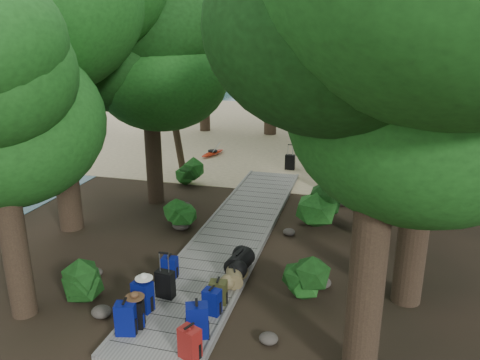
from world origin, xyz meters
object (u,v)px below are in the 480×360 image
(backpack_right_d, at_px, (218,291))
(backpack_right_a, at_px, (190,341))
(kayak, at_px, (213,152))
(backpack_right_b, at_px, (197,319))
(backpack_left_c, at_px, (143,295))
(sun_lounger, at_px, (369,156))
(duffel_right_khaki, at_px, (234,277))
(backpack_right_c, at_px, (212,300))
(backpack_left_b, at_px, (135,312))
(suitcase_on_boardwalk, at_px, (165,284))
(backpack_left_d, at_px, (170,266))
(backpack_left_a, at_px, (126,317))
(lone_suitcase_on_sand, at_px, (290,162))
(duffel_right_black, at_px, (240,262))

(backpack_right_d, bearing_deg, backpack_right_a, -94.96)
(kayak, bearing_deg, backpack_right_b, -55.32)
(backpack_left_c, bearing_deg, sun_lounger, 81.90)
(kayak, xyz_separation_m, sun_lounger, (7.17, 0.55, 0.15))
(duffel_right_khaki, xyz_separation_m, kayak, (-4.24, 11.28, -0.12))
(backpack_right_a, bearing_deg, backpack_right_c, 115.76)
(backpack_right_d, height_order, sun_lounger, backpack_right_d)
(backpack_left_b, relative_size, backpack_right_c, 1.08)
(kayak, height_order, sun_lounger, sun_lounger)
(suitcase_on_boardwalk, xyz_separation_m, kayak, (-2.93, 12.18, -0.24))
(backpack_right_b, bearing_deg, backpack_left_d, 103.13)
(backpack_right_c, height_order, suitcase_on_boardwalk, suitcase_on_boardwalk)
(backpack_right_c, bearing_deg, sun_lounger, 84.43)
(backpack_left_d, relative_size, suitcase_on_boardwalk, 0.89)
(duffel_right_khaki, bearing_deg, kayak, 91.87)
(backpack_left_a, xyz_separation_m, backpack_right_c, (1.38, 1.06, -0.06))
(backpack_left_c, xyz_separation_m, backpack_right_c, (1.42, 0.26, -0.06))
(backpack_right_d, bearing_deg, backpack_left_c, -161.00)
(backpack_left_a, relative_size, backpack_left_d, 1.32)
(backpack_left_b, distance_m, backpack_right_c, 1.55)
(backpack_left_b, height_order, lone_suitcase_on_sand, backpack_left_b)
(backpack_right_a, distance_m, backpack_right_d, 1.82)
(backpack_left_d, bearing_deg, backpack_right_b, -57.17)
(duffel_right_black, distance_m, suitcase_on_boardwalk, 1.98)
(sun_lounger, bearing_deg, suitcase_on_boardwalk, -107.36)
(duffel_right_khaki, height_order, suitcase_on_boardwalk, suitcase_on_boardwalk)
(backpack_right_b, bearing_deg, backpack_left_a, 169.06)
(suitcase_on_boardwalk, relative_size, lone_suitcase_on_sand, 0.97)
(backpack_right_c, height_order, kayak, backpack_right_c)
(backpack_left_a, height_order, backpack_right_a, backpack_left_a)
(backpack_right_c, bearing_deg, backpack_left_b, -140.53)
(backpack_left_d, distance_m, suitcase_on_boardwalk, 0.89)
(backpack_right_b, relative_size, duffel_right_khaki, 1.35)
(backpack_left_d, xyz_separation_m, kayak, (-2.67, 11.33, -0.21))
(backpack_left_b, distance_m, kayak, 13.63)
(backpack_left_d, xyz_separation_m, duffel_right_khaki, (1.57, 0.05, -0.09))
(duffel_right_black, distance_m, kayak, 11.46)
(duffel_right_black, distance_m, lone_suitcase_on_sand, 9.33)
(backpack_left_b, xyz_separation_m, backpack_right_b, (1.29, 0.03, 0.05))
(backpack_left_c, bearing_deg, duffel_right_khaki, 54.49)
(backpack_left_a, relative_size, suitcase_on_boardwalk, 1.17)
(kayak, bearing_deg, duffel_right_khaki, -51.75)
(backpack_left_d, relative_size, duffel_right_black, 0.70)
(backpack_left_a, relative_size, backpack_right_b, 0.96)
(backpack_right_b, distance_m, duffel_right_khaki, 2.04)
(backpack_left_b, xyz_separation_m, backpack_right_d, (1.32, 1.24, -0.04))
(backpack_left_d, relative_size, lone_suitcase_on_sand, 0.86)
(backpack_left_a, bearing_deg, backpack_right_c, 23.43)
(backpack_left_a, distance_m, sun_lounger, 14.81)
(backpack_left_a, xyz_separation_m, kayak, (-2.73, 13.58, -0.29))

